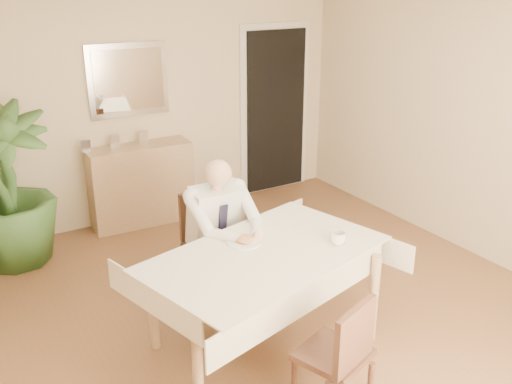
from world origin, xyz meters
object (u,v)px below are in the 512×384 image
chair_far (210,238)px  coffee_mug (338,238)px  potted_palm (7,187)px  dining_table (265,263)px  sideboard (141,184)px  chair_near (341,352)px  seated_man (225,230)px

chair_far → coffee_mug: 1.20m
potted_palm → coffee_mug: bearing=-53.2°
dining_table → coffee_mug: bearing=-31.6°
sideboard → coffee_mug: bearing=-77.3°
chair_near → potted_palm: 3.47m
seated_man → potted_palm: (-1.34, 1.73, 0.07)m
chair_near → potted_palm: potted_palm is taller
chair_far → potted_palm: bearing=133.1°
chair_far → potted_palm: 1.98m
coffee_mug → chair_far: bearing=116.4°
chair_near → coffee_mug: 0.94m
sideboard → chair_far: bearing=-88.3°
dining_table → chair_far: size_ratio=2.18×
potted_palm → seated_man: bearing=-52.3°
chair_near → coffee_mug: coffee_mug is taller
seated_man → potted_palm: bearing=127.7°
chair_far → potted_palm: size_ratio=0.59×
chair_near → sideboard: bearing=70.3°
chair_near → coffee_mug: bearing=34.6°
dining_table → potted_palm: 2.68m
potted_palm → chair_near: bearing=-67.2°
dining_table → coffee_mug: 0.56m
seated_man → chair_far: bearing=90.0°
dining_table → seated_man: (0.00, 0.59, 0.02)m
dining_table → chair_near: chair_near is taller
dining_table → seated_man: 0.59m
chair_far → coffee_mug: chair_far is taller
chair_far → coffee_mug: (0.52, -1.04, 0.29)m
coffee_mug → chair_near: bearing=-126.2°
chair_far → chair_near: chair_far is taller
chair_far → sideboard: bearing=89.4°
dining_table → chair_far: bearing=75.7°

